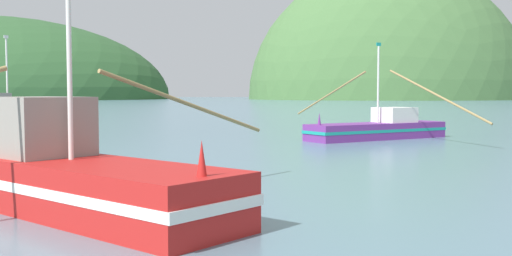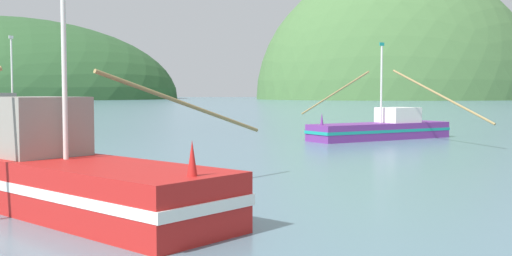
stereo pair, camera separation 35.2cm
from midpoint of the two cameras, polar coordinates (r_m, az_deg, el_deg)
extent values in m
ellipsoid|color=#47703D|center=(227.92, 12.18, 2.67)|extent=(101.82, 81.46, 96.73)
cube|color=#6B2D84|center=(37.49, 10.98, -0.27)|extent=(9.47, 6.29, 0.98)
cube|color=teal|center=(37.49, 10.98, -0.20)|extent=(9.56, 6.35, 0.18)
cone|color=#6B2D84|center=(34.63, 5.65, 0.86)|extent=(0.27, 0.27, 0.70)
cube|color=silver|center=(38.42, 12.57, 1.21)|extent=(2.78, 2.68, 0.92)
cylinder|color=silver|center=(37.45, 11.09, 4.00)|extent=(0.12, 0.12, 4.61)
cube|color=teal|center=(37.55, 11.14, 7.70)|extent=(0.33, 0.19, 0.20)
cylinder|color=#997F4C|center=(34.16, 16.28, 2.98)|extent=(3.36, 6.38, 2.93)
cylinder|color=#997F4C|center=(40.93, 6.64, 3.15)|extent=(3.36, 6.38, 2.93)
cube|color=red|center=(15.88, -18.66, -4.92)|extent=(9.56, 9.49, 1.26)
cube|color=white|center=(15.87, -18.67, -4.69)|extent=(9.66, 9.59, 0.23)
cone|color=red|center=(11.76, -5.95, -2.82)|extent=(0.28, 0.28, 0.70)
cube|color=gray|center=(16.51, -20.34, 0.16)|extent=(3.11, 3.10, 1.49)
cylinder|color=silver|center=(15.21, -17.69, 5.13)|extent=(0.12, 0.12, 4.24)
cylinder|color=#997F4C|center=(18.43, -6.77, 2.19)|extent=(4.63, 4.69, 1.97)
cone|color=brown|center=(47.22, -18.66, 1.97)|extent=(0.28, 0.28, 0.70)
cylinder|color=silver|center=(44.60, -22.48, 4.55)|extent=(0.12, 0.12, 4.97)
cube|color=white|center=(44.73, -22.56, 7.89)|extent=(0.22, 0.32, 0.20)
camera|label=1|loc=(0.18, -90.41, -0.02)|focal=42.76mm
camera|label=2|loc=(0.18, 89.59, 0.02)|focal=42.76mm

